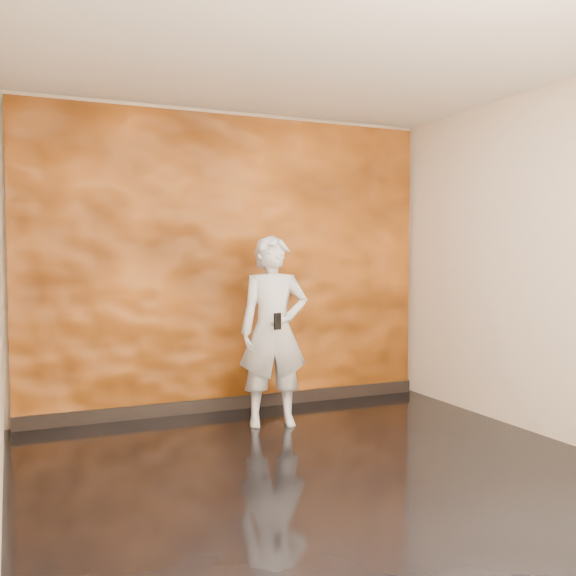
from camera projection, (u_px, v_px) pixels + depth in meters
The scene contains 5 objects.
room at pixel (328, 264), 4.23m from camera, with size 4.02×4.02×2.81m.
feature_wall at pixel (233, 263), 6.03m from camera, with size 3.90×0.06×2.75m, color #C0621B.
baseboard at pixel (235, 403), 6.06m from camera, with size 3.90×0.04×0.12m, color black.
man at pixel (274, 331), 5.47m from camera, with size 0.59×0.39×1.62m, color #AAB0BA.
phone at pixel (278, 321), 5.22m from camera, with size 0.07×0.01×0.14m, color black.
Camera 1 is at (-1.94, -3.78, 1.46)m, focal length 40.00 mm.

